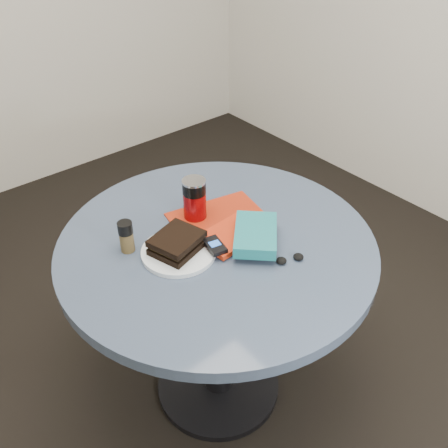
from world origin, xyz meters
TOP-DOWN VIEW (x-y plane):
  - ground at (0.00, 0.00)m, footprint 4.00×4.00m
  - table at (0.00, 0.00)m, footprint 1.00×1.00m
  - plate at (-0.13, 0.02)m, footprint 0.25×0.25m
  - sandwich at (-0.13, 0.03)m, footprint 0.17×0.16m
  - soda_can at (0.02, 0.14)m, footprint 0.10×0.10m
  - pepper_grinder at (-0.24, 0.14)m, footprint 0.06×0.06m
  - magazine at (0.08, 0.08)m, footprint 0.34×0.28m
  - red_book at (0.04, -0.02)m, footprint 0.21×0.15m
  - novel at (0.08, -0.09)m, footprint 0.23×0.23m
  - mp3_player at (-0.04, -0.04)m, footprint 0.06×0.09m
  - headphones at (0.10, -0.22)m, footprint 0.09×0.06m

SIDE VIEW (x-z plane):
  - ground at x=0.00m, z-range 0.00..0.00m
  - table at x=0.00m, z-range 0.21..0.96m
  - magazine at x=0.08m, z-range 0.75..0.76m
  - plate at x=-0.13m, z-range 0.75..0.76m
  - headphones at x=0.10m, z-range 0.75..0.77m
  - red_book at x=0.04m, z-range 0.76..0.77m
  - mp3_player at x=-0.04m, z-range 0.77..0.79m
  - sandwich at x=-0.13m, z-range 0.76..0.82m
  - novel at x=0.08m, z-range 0.77..0.81m
  - pepper_grinder at x=-0.24m, z-range 0.75..0.85m
  - soda_can at x=0.02m, z-range 0.75..0.89m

